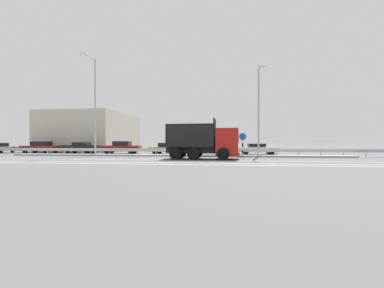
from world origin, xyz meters
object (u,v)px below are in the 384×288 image
street_lamp_1 (94,102)px  parked_car_5 (209,148)px  parked_car_1 (41,147)px  dump_truck (212,144)px  parked_car_2 (81,148)px  parked_car_3 (121,147)px  median_road_sign (243,144)px  parked_car_4 (168,148)px  street_lamp_2 (259,108)px  parked_car_6 (257,149)px

street_lamp_1 → parked_car_5: size_ratio=2.33×
street_lamp_1 → parked_car_5: (11.86, 4.97, -4.90)m
parked_car_5 → parked_car_1: bearing=-92.8°
dump_truck → parked_car_1: bearing=-108.6°
parked_car_2 → street_lamp_1: bearing=-138.5°
dump_truck → parked_car_3: bearing=-123.8°
parked_car_5 → median_road_sign: bearing=34.9°
parked_car_4 → parked_car_5: 4.98m
median_road_sign → parked_car_3: median_road_sign is taller
parked_car_3 → dump_truck: bearing=-130.3°
dump_truck → parked_car_2: bearing=-113.7°
parked_car_2 → parked_car_3: bearing=-87.4°
street_lamp_2 → parked_car_1: 27.99m
parked_car_1 → parked_car_5: parked_car_1 is taller
dump_truck → parked_car_3: 14.40m
dump_truck → parked_car_4: 9.82m
dump_truck → parked_car_6: 9.63m
parked_car_5 → parked_car_4: bearing=-91.0°
street_lamp_2 → parked_car_5: bearing=136.8°
street_lamp_1 → parked_car_6: bearing=16.3°
median_road_sign → parked_car_3: (-14.62, 5.00, -0.47)m
parked_car_1 → parked_car_5: bearing=-89.0°
street_lamp_2 → parked_car_5: 8.06m
street_lamp_2 → parked_car_5: size_ratio=1.96×
street_lamp_2 → parked_car_3: 17.40m
parked_car_2 → parked_car_5: 16.32m
dump_truck → parked_car_6: bearing=150.8°
street_lamp_2 → parked_car_5: (-5.09, 4.78, -4.03)m
parked_car_4 → parked_car_6: (10.57, 0.23, -0.02)m
parked_car_2 → parked_car_5: parked_car_5 is taller
parked_car_1 → parked_car_3: bearing=-88.6°
street_lamp_1 → street_lamp_2: 16.98m
parked_car_1 → median_road_sign: bearing=-99.3°
dump_truck → median_road_sign: bearing=140.9°
street_lamp_1 → parked_car_5: bearing=22.7°
parked_car_3 → parked_car_5: (11.07, -0.26, -0.03)m
parked_car_1 → parked_car_2: size_ratio=1.15×
parked_car_2 → parked_car_6: 21.90m
street_lamp_1 → parked_car_1: 12.55m
street_lamp_1 → parked_car_1: size_ratio=2.08×
parked_car_1 → dump_truck: bearing=-108.5°
dump_truck → parked_car_1: (-22.78, 8.43, -0.57)m
parked_car_4 → parked_car_5: (4.98, 0.08, 0.06)m
dump_truck → parked_car_4: (-5.63, 8.01, -0.64)m
dump_truck → street_lamp_1: 13.60m
street_lamp_1 → parked_car_4: street_lamp_1 is taller
median_road_sign → street_lamp_1: size_ratio=0.23×
parked_car_1 → parked_car_4: size_ratio=1.05×
dump_truck → street_lamp_1: (-12.51, 3.13, 4.31)m
street_lamp_1 → parked_car_5: 13.76m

